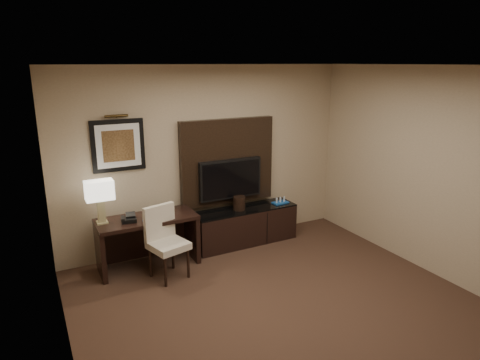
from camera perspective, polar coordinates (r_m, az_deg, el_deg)
floor at (r=4.91m, az=8.07°, el=-18.57°), size 4.50×5.00×0.01m
ceiling at (r=4.08m, az=9.54°, el=14.84°), size 4.50×5.00×0.01m
wall_back at (r=6.42m, az=-4.35°, el=3.00°), size 4.50×0.01×2.70m
wall_left at (r=3.56m, az=-22.51°, el=-8.56°), size 0.01×5.00×2.70m
wall_right at (r=5.87m, az=26.91°, el=0.16°), size 0.01×5.00×2.70m
desk at (r=6.03m, az=-12.15°, el=-8.07°), size 1.34×0.59×0.71m
credenza at (r=6.66m, az=0.64°, el=-6.09°), size 1.64×0.48×0.56m
tv_wall_panel at (r=6.50m, az=-1.70°, el=2.48°), size 1.50×0.12×1.30m
tv at (r=6.47m, az=-1.30°, el=0.15°), size 1.00×0.08×0.60m
artwork at (r=5.97m, az=-15.94°, el=4.44°), size 0.70×0.04×0.70m
picture_light at (r=5.87m, az=-16.15°, el=8.21°), size 0.04×0.04×0.30m
desk_chair at (r=5.64m, az=-9.52°, el=-8.52°), size 0.56×0.61×0.92m
table_lamp at (r=5.76m, az=-18.12°, el=-2.87°), size 0.36×0.24×0.56m
desk_phone at (r=5.79m, az=-14.60°, el=-4.96°), size 0.21×0.19×0.09m
blue_folder at (r=5.89m, az=-11.71°, el=-4.81°), size 0.30×0.35×0.02m
book at (r=5.87m, az=-10.84°, el=-3.69°), size 0.17×0.09×0.23m
ice_bucket at (r=6.48m, az=-0.11°, el=-3.10°), size 0.22×0.22×0.21m
minibar_tray at (r=6.82m, az=5.40°, el=-2.73°), size 0.26×0.17×0.09m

